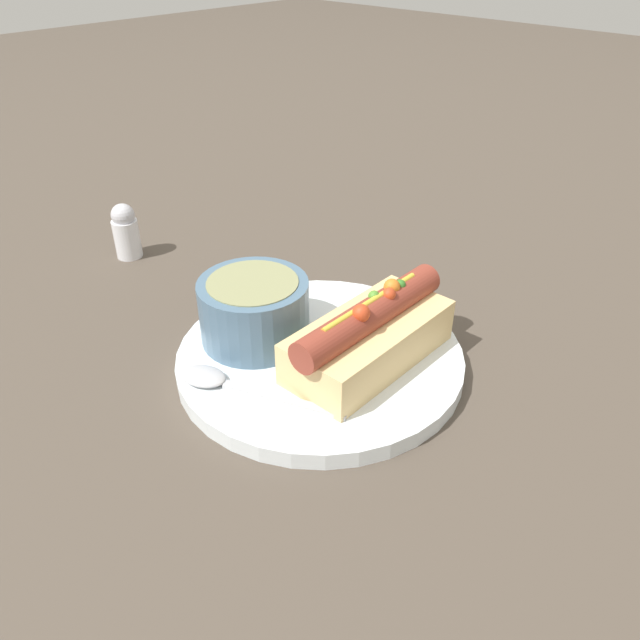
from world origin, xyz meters
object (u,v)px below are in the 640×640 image
at_px(spoon, 223,382).
at_px(salt_shaker, 127,231).
at_px(hot_dog, 369,335).
at_px(soup_bowl, 254,308).

height_order(spoon, salt_shaker, salt_shaker).
distance_m(hot_dog, spoon, 0.13).
bearing_deg(soup_bowl, spoon, -153.06).
distance_m(hot_dog, soup_bowl, 0.11).
bearing_deg(hot_dog, salt_shaker, 92.10).
xyz_separation_m(spoon, salt_shaker, (0.09, 0.28, 0.01)).
relative_size(spoon, salt_shaker, 2.18).
distance_m(soup_bowl, spoon, 0.08).
bearing_deg(hot_dog, spoon, 148.77).
height_order(soup_bowl, salt_shaker, soup_bowl).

